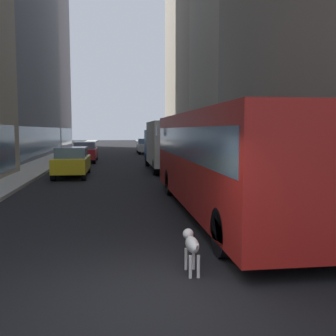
{
  "coord_description": "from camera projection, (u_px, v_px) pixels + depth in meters",
  "views": [
    {
      "loc": [
        -0.45,
        -5.62,
        2.54
      ],
      "look_at": [
        1.12,
        6.04,
        1.4
      ],
      "focal_mm": 41.96,
      "sensor_mm": 36.0,
      "label": 1
    }
  ],
  "objects": [
    {
      "name": "sidewalk_left",
      "position": [
        63.0,
        155.0,
        39.61
      ],
      "size": [
        2.4,
        110.0,
        0.15
      ],
      "primitive_type": "cube",
      "color": "#ADA89E",
      "rests_on": "ground"
    },
    {
      "name": "building_right_mid",
      "position": [
        257.0,
        37.0,
        34.12
      ],
      "size": [
        9.28,
        14.08,
        21.22
      ],
      "color": "#B2A893",
      "rests_on": "ground"
    },
    {
      "name": "ground_plane",
      "position": [
        120.0,
        155.0,
        40.37
      ],
      "size": [
        120.0,
        120.0,
        0.0
      ],
      "primitive_type": "plane",
      "color": "black"
    },
    {
      "name": "car_white_van",
      "position": [
        145.0,
        146.0,
        42.44
      ],
      "size": [
        1.72,
        4.04,
        1.62
      ],
      "color": "silver",
      "rests_on": "ground"
    },
    {
      "name": "sidewalk_right",
      "position": [
        174.0,
        154.0,
        41.12
      ],
      "size": [
        2.4,
        110.0,
        0.15
      ],
      "primitive_type": "cube",
      "color": "#ADA89E",
      "rests_on": "ground"
    },
    {
      "name": "box_truck",
      "position": [
        167.0,
        144.0,
        24.74
      ],
      "size": [
        2.3,
        7.5,
        3.05
      ],
      "color": "#19519E",
      "rests_on": "ground"
    },
    {
      "name": "dalmatian_dog",
      "position": [
        191.0,
        244.0,
        6.98
      ],
      "size": [
        0.22,
        0.96,
        0.72
      ],
      "color": "white",
      "rests_on": "ground"
    },
    {
      "name": "building_left_far",
      "position": [
        30.0,
        5.0,
        54.33
      ],
      "size": [
        8.94,
        15.3,
        39.76
      ],
      "color": "slate",
      "rests_on": "ground"
    },
    {
      "name": "building_right_far",
      "position": [
        205.0,
        47.0,
        53.42
      ],
      "size": [
        8.25,
        22.39,
        27.59
      ],
      "color": "#A0937F",
      "rests_on": "ground"
    },
    {
      "name": "transit_bus",
      "position": [
        223.0,
        155.0,
        11.97
      ],
      "size": [
        2.78,
        11.53,
        3.05
      ],
      "color": "red",
      "rests_on": "ground"
    },
    {
      "name": "car_red_coupe",
      "position": [
        85.0,
        152.0,
        31.17
      ],
      "size": [
        1.74,
        4.56,
        1.62
      ],
      "color": "red",
      "rests_on": "ground"
    },
    {
      "name": "car_yellow_taxi",
      "position": [
        72.0,
        162.0,
        21.39
      ],
      "size": [
        1.72,
        4.39,
        1.62
      ],
      "color": "yellow",
      "rests_on": "ground"
    }
  ]
}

